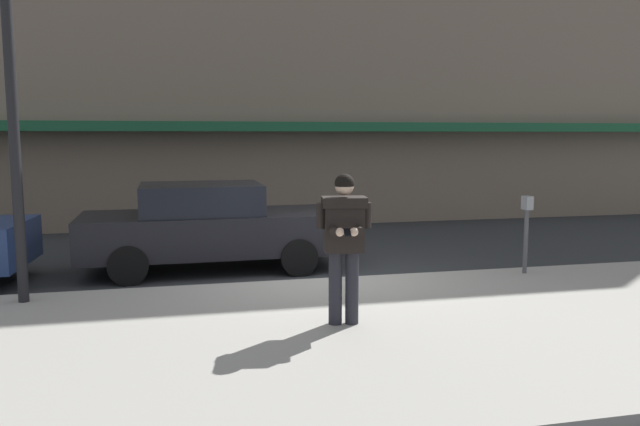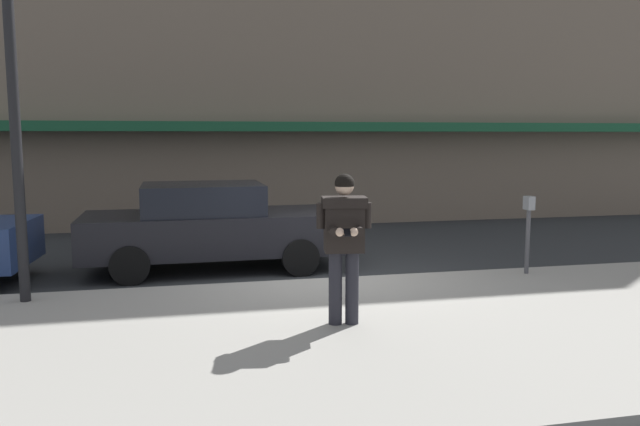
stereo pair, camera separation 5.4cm
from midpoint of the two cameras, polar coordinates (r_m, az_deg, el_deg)
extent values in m
plane|color=#2B2D30|center=(10.16, 0.19, -6.46)|extent=(80.00, 80.00, 0.00)
cube|color=#99968E|center=(7.86, 12.34, -10.19)|extent=(32.00, 5.30, 0.14)
cube|color=silver|center=(10.47, 5.48, -6.06)|extent=(28.00, 0.12, 0.01)
cube|color=#195133|center=(16.10, -1.39, 7.89)|extent=(26.60, 0.70, 0.24)
cube|color=black|center=(11.25, -9.98, -1.76)|extent=(4.52, 1.88, 0.70)
cube|color=black|center=(11.16, -10.97, 1.31)|extent=(2.09, 1.67, 0.52)
cylinder|color=black|center=(12.31, -3.72, -2.55)|extent=(0.64, 0.23, 0.64)
cylinder|color=black|center=(10.66, -2.09, -4.06)|extent=(0.64, 0.23, 0.64)
cylinder|color=black|center=(12.14, -16.81, -2.98)|extent=(0.64, 0.23, 0.64)
cylinder|color=black|center=(10.46, -17.28, -4.59)|extent=(0.64, 0.23, 0.64)
cylinder|color=#23232B|center=(7.50, 2.73, -6.83)|extent=(0.16, 0.16, 0.88)
cylinder|color=#23232B|center=(7.48, 1.20, -6.86)|extent=(0.16, 0.16, 0.88)
cube|color=black|center=(7.34, 1.99, -1.08)|extent=(0.50, 0.37, 0.64)
cube|color=black|center=(7.31, 2.00, 1.01)|extent=(0.57, 0.41, 0.12)
cylinder|color=black|center=(7.36, 4.08, -0.21)|extent=(0.11, 0.11, 0.30)
cylinder|color=black|center=(7.21, 3.31, -1.56)|extent=(0.14, 0.31, 0.10)
sphere|color=beige|center=(7.06, 2.92, -1.74)|extent=(0.10, 0.10, 0.10)
cylinder|color=black|center=(7.30, -0.11, -0.25)|extent=(0.11, 0.11, 0.30)
cylinder|color=black|center=(7.17, 0.95, -1.59)|extent=(0.14, 0.31, 0.10)
sphere|color=beige|center=(7.04, 1.61, -1.76)|extent=(0.10, 0.10, 0.10)
cube|color=black|center=(7.01, 2.30, -1.80)|extent=(0.10, 0.15, 0.07)
sphere|color=beige|center=(7.26, 2.03, 2.48)|extent=(0.22, 0.22, 0.22)
sphere|color=black|center=(7.26, 2.03, 2.72)|extent=(0.23, 0.23, 0.23)
cylinder|color=black|center=(9.20, -26.36, 6.72)|extent=(0.14, 0.14, 4.60)
cylinder|color=#4C4C51|center=(10.71, 18.15, -2.49)|extent=(0.07, 0.07, 1.05)
cube|color=gray|center=(10.62, 18.29, 0.89)|extent=(0.12, 0.18, 0.22)
camera|label=1|loc=(0.03, -90.21, -0.03)|focal=35.00mm
camera|label=2|loc=(0.03, 89.79, 0.03)|focal=35.00mm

